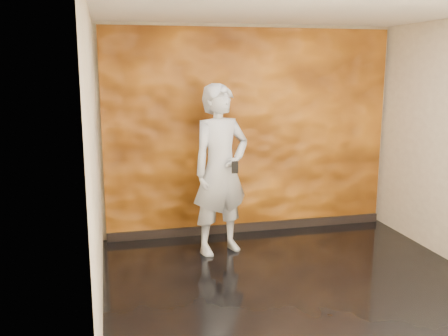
% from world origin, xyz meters
% --- Properties ---
extents(room, '(4.02, 4.02, 2.81)m').
position_xyz_m(room, '(0.00, 0.00, 1.40)').
color(room, black).
rests_on(room, ground).
extents(feature_wall, '(3.90, 0.06, 2.75)m').
position_xyz_m(feature_wall, '(0.00, 1.96, 1.38)').
color(feature_wall, orange).
rests_on(feature_wall, ground).
extents(baseboard, '(3.90, 0.04, 0.12)m').
position_xyz_m(baseboard, '(0.00, 1.92, 0.06)').
color(baseboard, black).
rests_on(baseboard, ground).
extents(man, '(0.87, 0.71, 2.07)m').
position_xyz_m(man, '(-0.57, 1.27, 1.03)').
color(man, '#9398A0').
rests_on(man, ground).
extents(phone, '(0.08, 0.02, 0.14)m').
position_xyz_m(phone, '(-0.46, 0.99, 1.12)').
color(phone, black).
rests_on(phone, man).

